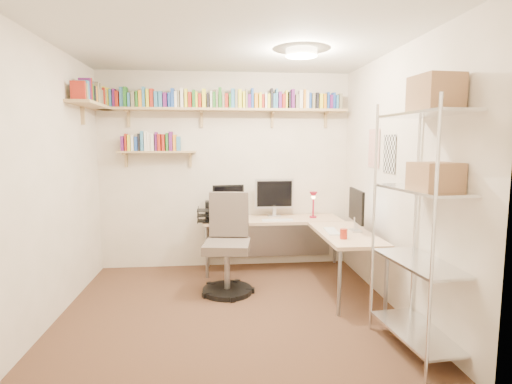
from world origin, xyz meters
TOP-DOWN VIEW (x-y plane):
  - ground at (0.00, 0.00)m, footprint 3.20×3.20m
  - room_shell at (0.00, 0.00)m, footprint 3.24×3.04m
  - wall_shelves at (-0.43, 1.30)m, footprint 3.12×1.09m
  - corner_desk at (0.63, 0.99)m, footprint 1.86×1.73m
  - office_chair at (-0.01, 0.54)m, footprint 0.57×0.57m
  - wire_rack at (1.42, -0.92)m, footprint 0.48×0.86m

SIDE VIEW (x-z plane):
  - ground at x=0.00m, z-range 0.00..0.00m
  - office_chair at x=-0.01m, z-range -0.08..0.99m
  - corner_desk at x=0.63m, z-range 0.08..1.24m
  - wire_rack at x=1.42m, z-range 0.35..2.43m
  - room_shell at x=0.00m, z-range 0.29..2.81m
  - wall_shelves at x=-0.43m, z-range 1.63..2.42m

